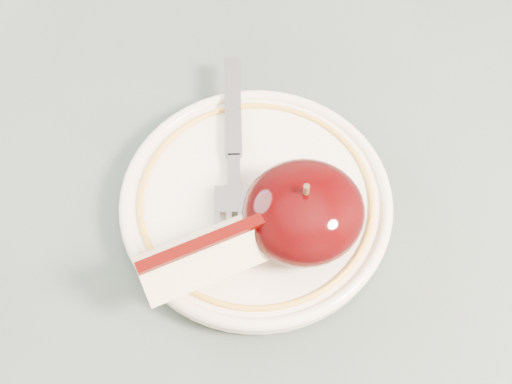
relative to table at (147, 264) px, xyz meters
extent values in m
cylinder|color=brown|center=(0.40, 0.40, -0.31)|extent=(0.05, 0.05, 0.71)
cube|color=#48594F|center=(0.00, 0.00, 0.07)|extent=(0.90, 0.90, 0.04)
cylinder|color=#EFE5C8|center=(0.09, -0.02, 0.09)|extent=(0.10, 0.10, 0.01)
cylinder|color=#EFE5C8|center=(0.09, -0.02, 0.10)|extent=(0.18, 0.18, 0.01)
torus|color=#EFE5C8|center=(0.09, -0.02, 0.10)|extent=(0.19, 0.19, 0.01)
torus|color=gold|center=(0.09, -0.02, 0.11)|extent=(0.16, 0.16, 0.00)
ellipsoid|color=black|center=(0.11, -0.04, 0.13)|extent=(0.08, 0.08, 0.05)
cylinder|color=#472D19|center=(0.11, -0.04, 0.16)|extent=(0.00, 0.00, 0.01)
cube|color=beige|center=(0.05, -0.06, 0.12)|extent=(0.09, 0.06, 0.04)
cube|color=#370301|center=(0.05, -0.06, 0.14)|extent=(0.08, 0.03, 0.00)
cube|color=gray|center=(0.09, 0.06, 0.11)|extent=(0.03, 0.09, 0.00)
cube|color=gray|center=(0.08, 0.01, 0.11)|extent=(0.01, 0.03, 0.00)
cube|color=gray|center=(0.07, -0.02, 0.11)|extent=(0.03, 0.02, 0.00)
cube|color=gray|center=(0.08, -0.04, 0.11)|extent=(0.01, 0.04, 0.00)
cube|color=gray|center=(0.07, -0.04, 0.11)|extent=(0.01, 0.04, 0.00)
cube|color=gray|center=(0.06, -0.04, 0.11)|extent=(0.01, 0.04, 0.00)
cube|color=gray|center=(0.06, -0.04, 0.11)|extent=(0.01, 0.04, 0.00)
camera|label=1|loc=(0.04, -0.25, 0.53)|focal=50.00mm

